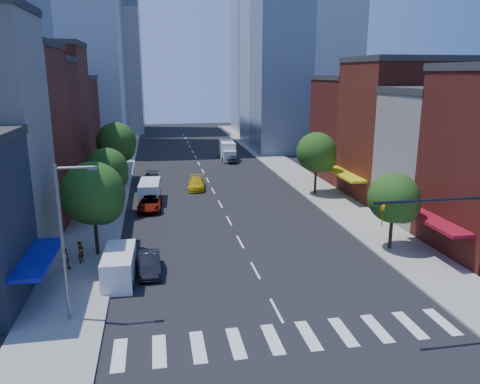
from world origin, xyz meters
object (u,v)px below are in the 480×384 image
object	(u,v)px
parked_car_front	(122,259)
cargo_van_far	(150,192)
cargo_van_near	(119,267)
pedestrian_near	(81,252)
pedestrian_far	(64,259)
parked_car_rear	(150,179)
box_truck	(227,151)
parked_car_second	(149,263)
parked_car_third	(150,203)
traffic_car_far	(230,144)
traffic_car_oncoming	(232,158)
taxi	(196,183)

from	to	relation	value
parked_car_front	cargo_van_far	distance (m)	18.22
cargo_van_near	pedestrian_near	size ratio (longest dim) A/B	3.04
pedestrian_far	parked_car_rear	bearing A→B (deg)	-162.16
cargo_van_far	box_truck	bearing A→B (deg)	66.44
parked_car_second	cargo_van_near	bearing A→B (deg)	-152.51
parked_car_third	traffic_car_far	size ratio (longest dim) A/B	1.06
parked_car_second	traffic_car_far	distance (m)	57.92
cargo_van_near	box_truck	bearing A→B (deg)	73.78
pedestrian_far	pedestrian_near	bearing A→B (deg)	174.36
cargo_van_far	pedestrian_far	distance (m)	19.21
cargo_van_far	traffic_car_oncoming	distance (m)	25.10
cargo_van_near	taxi	bearing A→B (deg)	75.10
taxi	traffic_car_far	size ratio (longest dim) A/B	1.01
parked_car_third	parked_car_rear	xyz separation A→B (m)	(0.00, 11.59, -0.01)
cargo_van_near	cargo_van_far	bearing A→B (deg)	86.15
taxi	traffic_car_far	distance (m)	33.01
parked_car_front	traffic_car_far	size ratio (longest dim) A/B	0.80
cargo_van_far	parked_car_second	bearing A→B (deg)	-86.38
parked_car_third	cargo_van_far	distance (m)	3.38
parked_car_second	box_truck	distance (m)	45.67
cargo_van_near	parked_car_front	bearing A→B (deg)	91.61
cargo_van_near	traffic_car_oncoming	world-z (taller)	cargo_van_near
parked_car_third	cargo_van_far	size ratio (longest dim) A/B	0.93
taxi	cargo_van_near	bearing A→B (deg)	-100.83
parked_car_second	pedestrian_far	xyz separation A→B (m)	(-5.93, 1.14, 0.29)
parked_car_front	parked_car_third	xyz separation A→B (m)	(2.00, 14.75, 0.05)
traffic_car_far	box_truck	world-z (taller)	box_truck
taxi	traffic_car_oncoming	world-z (taller)	taxi
parked_car_third	traffic_car_oncoming	distance (m)	28.02
parked_car_third	pedestrian_near	bearing A→B (deg)	-106.65
parked_car_third	taxi	size ratio (longest dim) A/B	1.05
cargo_van_near	traffic_car_oncoming	distance (m)	44.63
parked_car_rear	traffic_car_far	distance (m)	32.01
pedestrian_far	traffic_car_far	bearing A→B (deg)	-170.41
cargo_van_near	pedestrian_near	bearing A→B (deg)	131.71
parked_car_second	traffic_car_oncoming	size ratio (longest dim) A/B	1.10
parked_car_third	taxi	distance (m)	9.95
cargo_van_far	traffic_car_far	distance (m)	39.49
parked_car_front	pedestrian_far	world-z (taller)	pedestrian_far
traffic_car_oncoming	box_truck	xyz separation A→B (m)	(-0.23, 2.91, 0.74)
traffic_car_oncoming	pedestrian_near	bearing A→B (deg)	70.33
parked_car_second	parked_car_third	bearing A→B (deg)	88.56
cargo_van_near	traffic_car_oncoming	bearing A→B (deg)	72.36
cargo_van_far	box_truck	size ratio (longest dim) A/B	0.75
cargo_van_far	box_truck	distance (m)	27.53
cargo_van_near	traffic_car_far	bearing A→B (deg)	75.16
traffic_car_far	box_truck	size ratio (longest dim) A/B	0.66
traffic_car_oncoming	traffic_car_far	distance (m)	15.11
pedestrian_near	parked_car_rear	bearing A→B (deg)	9.96
traffic_car_oncoming	cargo_van_far	bearing A→B (deg)	64.42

